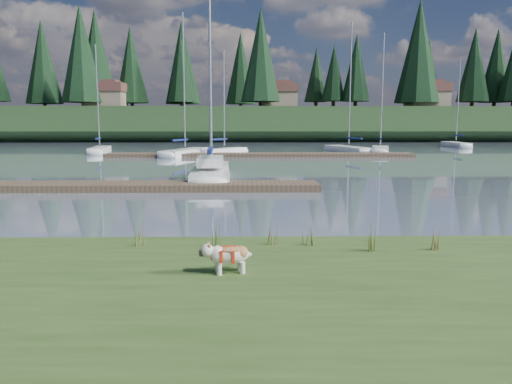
{
  "coord_description": "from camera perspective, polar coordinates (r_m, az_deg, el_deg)",
  "views": [
    {
      "loc": [
        0.93,
        -12.42,
        2.88
      ],
      "look_at": [
        1.14,
        -0.5,
        1.22
      ],
      "focal_mm": 35.0,
      "sensor_mm": 36.0,
      "label": 1
    }
  ],
  "objects": [
    {
      "name": "conifer_3",
      "position": [
        85.59,
        -8.57,
        13.8
      ],
      "size": [
        4.84,
        4.84,
        12.25
      ],
      "color": "#382619",
      "rests_on": "ridge"
    },
    {
      "name": "weed_3",
      "position": [
        10.59,
        -13.17,
        -4.82
      ],
      "size": [
        0.17,
        0.14,
        0.55
      ],
      "color": "#475B23",
      "rests_on": "bank"
    },
    {
      "name": "weed_2",
      "position": [
        10.17,
        12.83,
        -5.13
      ],
      "size": [
        0.17,
        0.14,
        0.63
      ],
      "color": "#475B23",
      "rests_on": "bank"
    },
    {
      "name": "conifer_7",
      "position": [
        93.45,
        25.78,
        12.89
      ],
      "size": [
        5.28,
        5.28,
        13.2
      ],
      "color": "#382619",
      "rests_on": "ridge"
    },
    {
      "name": "dock_far",
      "position": [
        42.53,
        0.45,
        4.26
      ],
      "size": [
        26.0,
        2.2,
        0.3
      ],
      "primitive_type": "cube",
      "color": "#4C3D2C",
      "rests_on": "ground"
    },
    {
      "name": "ground",
      "position": [
        42.53,
        -2.25,
        4.05
      ],
      "size": [
        200.0,
        200.0,
        0.0
      ],
      "primitive_type": "plane",
      "color": "#7F8EA4",
      "rests_on": "ground"
    },
    {
      "name": "weed_0",
      "position": [
        10.27,
        -4.61,
        -4.83
      ],
      "size": [
        0.17,
        0.14,
        0.63
      ],
      "color": "#475B23",
      "rests_on": "bank"
    },
    {
      "name": "sailboat_bg_2",
      "position": [
        45.89,
        -3.22,
        4.75
      ],
      "size": [
        4.47,
        5.7,
        9.39
      ],
      "rotation": [
        0.0,
        0.0,
        0.96
      ],
      "color": "white",
      "rests_on": "ground"
    },
    {
      "name": "sailboat_bg_1",
      "position": [
        45.03,
        -7.69,
        4.62
      ],
      "size": [
        4.1,
        8.33,
        12.25
      ],
      "rotation": [
        0.0,
        0.0,
        1.25
      ],
      "color": "white",
      "rests_on": "ground"
    },
    {
      "name": "dock_near",
      "position": [
        22.15,
        -13.84,
        0.63
      ],
      "size": [
        16.0,
        2.0,
        0.3
      ],
      "primitive_type": "cube",
      "color": "#4C3D2C",
      "rests_on": "ground"
    },
    {
      "name": "conifer_6",
      "position": [
        85.58,
        18.1,
        15.02
      ],
      "size": [
        7.04,
        7.04,
        17.0
      ],
      "color": "#382619",
      "rests_on": "ridge"
    },
    {
      "name": "sailboat_bg_3",
      "position": [
        50.36,
        10.15,
        4.91
      ],
      "size": [
        3.98,
        8.64,
        12.45
      ],
      "rotation": [
        0.0,
        0.0,
        1.85
      ],
      "color": "white",
      "rests_on": "ground"
    },
    {
      "name": "sailboat_bg_0",
      "position": [
        50.47,
        -17.33,
        4.68
      ],
      "size": [
        2.34,
        7.07,
        10.19
      ],
      "rotation": [
        0.0,
        0.0,
        1.71
      ],
      "color": "white",
      "rests_on": "ground"
    },
    {
      "name": "sailboat_bg_5",
      "position": [
        64.54,
        21.68,
        5.11
      ],
      "size": [
        1.74,
        7.29,
        10.42
      ],
      "rotation": [
        0.0,
        0.0,
        1.53
      ],
      "color": "white",
      "rests_on": "ground"
    },
    {
      "name": "conifer_4",
      "position": [
        79.11,
        0.54,
        15.36
      ],
      "size": [
        6.16,
        6.16,
        15.1
      ],
      "color": "#382619",
      "rests_on": "ridge"
    },
    {
      "name": "house_0",
      "position": [
        85.67,
        -16.81,
        10.58
      ],
      "size": [
        6.3,
        5.3,
        4.65
      ],
      "color": "gray",
      "rests_on": "ridge"
    },
    {
      "name": "bank",
      "position": [
        7.03,
        -8.81,
        -14.79
      ],
      "size": [
        60.0,
        9.0,
        0.35
      ],
      "primitive_type": "cube",
      "color": "#375321",
      "rests_on": "ground"
    },
    {
      "name": "bulldog",
      "position": [
        8.51,
        -3.19,
        -7.1
      ],
      "size": [
        0.88,
        0.45,
        0.52
      ],
      "rotation": [
        0.0,
        0.0,
        3.33
      ],
      "color": "silver",
      "rests_on": "bank"
    },
    {
      "name": "conifer_5",
      "position": [
        83.99,
        8.9,
        13.28
      ],
      "size": [
        3.96,
        3.96,
        10.35
      ],
      "color": "#382619",
      "rests_on": "ridge"
    },
    {
      "name": "house_2",
      "position": [
        86.57,
        18.96,
        10.46
      ],
      "size": [
        6.3,
        5.3,
        4.65
      ],
      "color": "gray",
      "rests_on": "ridge"
    },
    {
      "name": "mud_lip",
      "position": [
        11.22,
        -5.75,
        -6.61
      ],
      "size": [
        60.0,
        0.5,
        0.14
      ],
      "primitive_type": "cube",
      "color": "#33281C",
      "rests_on": "ground"
    },
    {
      "name": "weed_4",
      "position": [
        10.45,
        5.91,
        -4.89
      ],
      "size": [
        0.17,
        0.14,
        0.52
      ],
      "color": "#475B23",
      "rests_on": "bank"
    },
    {
      "name": "weed_1",
      "position": [
        10.42,
        2.02,
        -4.89
      ],
      "size": [
        0.17,
        0.14,
        0.52
      ],
      "color": "#475B23",
      "rests_on": "bank"
    },
    {
      "name": "sailboat_bg_4",
      "position": [
        49.8,
        14.01,
        4.77
      ],
      "size": [
        3.4,
        7.71,
        11.22
      ],
      "rotation": [
        0.0,
        0.0,
        1.31
      ],
      "color": "white",
      "rests_on": "ground"
    },
    {
      "name": "weed_5",
      "position": [
        10.64,
        20.04,
        -5.02
      ],
      "size": [
        0.17,
        0.14,
        0.56
      ],
      "color": "#475B23",
      "rests_on": "bank"
    },
    {
      "name": "house_1",
      "position": [
        83.7,
        2.53,
        10.97
      ],
      "size": [
        6.3,
        5.3,
        4.65
      ],
      "color": "gray",
      "rests_on": "ridge"
    },
    {
      "name": "ridge",
      "position": [
        85.43,
        -1.63,
        7.69
      ],
      "size": [
        200.0,
        20.0,
        5.0
      ],
      "primitive_type": "cube",
      "color": "#1C3017",
      "rests_on": "ground"
    },
    {
      "name": "conifer_2",
      "position": [
        85.17,
        -19.37,
        14.7
      ],
      "size": [
        6.6,
        6.6,
        16.05
      ],
      "color": "#382619",
      "rests_on": "ridge"
    },
    {
      "name": "sailboat_main",
      "position": [
        26.44,
        -5.12,
        2.57
      ],
      "size": [
        2.22,
        9.17,
        13.05
      ],
      "rotation": [
        0.0,
        0.0,
        1.62
      ],
      "color": "white",
      "rests_on": "ground"
    }
  ]
}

